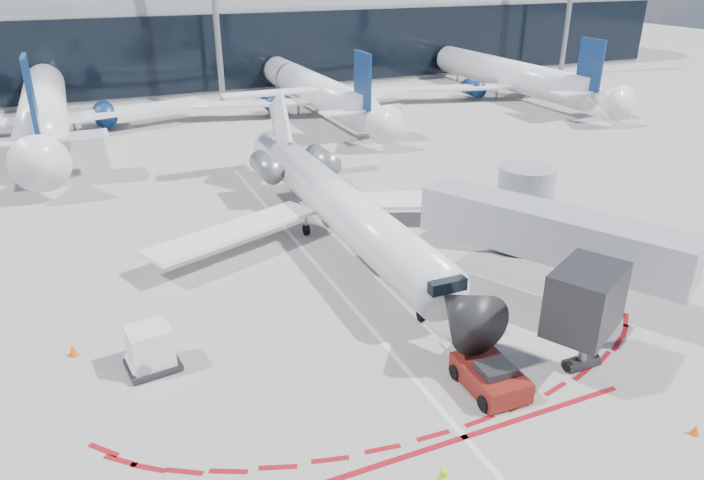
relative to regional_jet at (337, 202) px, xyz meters
name	(u,v)px	position (x,y,z in m)	size (l,w,h in m)	color
ground	(340,293)	(-2.42, -6.34, -2.38)	(260.00, 260.00, 0.00)	gray
apron_centerline	(326,276)	(-2.42, -4.34, -2.37)	(0.25, 40.00, 0.01)	silver
apron_stop_bar	(465,437)	(-2.42, -17.84, -2.37)	(14.00, 0.25, 0.01)	maroon
terminal_building	(151,17)	(-2.42, 58.63, 6.14)	(150.00, 24.15, 24.00)	#989B9E
jet_bridge	(541,230)	(7.38, -9.35, 0.63)	(10.03, 15.20, 4.90)	#989CA0
regional_jet	(337,202)	(0.00, 0.00, 0.00)	(23.05, 28.43, 7.12)	white
pushback_tug	(490,377)	(0.00, -15.85, -1.82)	(2.18, 4.92, 1.27)	#57150C
uld_container	(151,349)	(-12.01, -9.17, -1.42)	(2.26, 1.99, 1.93)	black
safety_cone_left	(73,350)	(-15.02, -6.85, -2.11)	(0.39, 0.39, 0.54)	#FF5305
safety_cone_right	(695,430)	(5.20, -20.99, -2.16)	(0.31, 0.31, 0.43)	#FF5305
bg_airliner_1	(37,73)	(-16.12, 34.10, 3.43)	(35.88, 37.99, 11.61)	white
bg_airliner_2	(312,65)	(10.70, 33.11, 2.63)	(30.97, 32.79, 10.02)	white
bg_airliner_3	(510,53)	(35.72, 31.94, 2.73)	(31.58, 33.43, 10.22)	white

